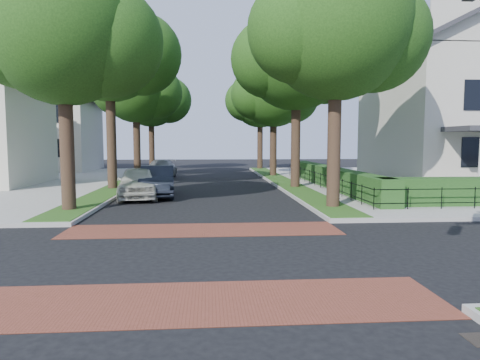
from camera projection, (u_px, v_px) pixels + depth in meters
name	position (u px, v px, depth m)	size (l,w,h in m)	color
ground	(201.00, 256.00, 10.94)	(120.00, 120.00, 0.00)	black
sidewalk_ne	(473.00, 181.00, 31.24)	(30.00, 30.00, 0.15)	gray
crosswalk_far	(203.00, 230.00, 14.12)	(9.00, 2.20, 0.01)	brown
crosswalk_near	(198.00, 302.00, 7.76)	(9.00, 2.20, 0.01)	brown
grass_strip_ne	(282.00, 181.00, 30.30)	(1.60, 29.80, 0.02)	#244D16
grass_strip_nw	(127.00, 182.00, 29.50)	(1.60, 29.80, 0.02)	#244D16
tree_right_near	(337.00, 29.00, 17.86)	(7.75, 6.67, 10.66)	black
tree_right_mid	(298.00, 57.00, 25.79)	(8.25, 7.09, 11.22)	black
tree_right_far	(274.00, 92.00, 34.80)	(7.25, 6.23, 9.74)	black
tree_right_back	(261.00, 99.00, 43.71)	(7.50, 6.45, 10.20)	black
tree_left_near	(67.00, 32.00, 17.08)	(7.50, 6.45, 10.20)	black
tree_left_mid	(112.00, 48.00, 24.94)	(8.00, 6.88, 11.48)	black
tree_left_far	(137.00, 89.00, 33.96)	(7.00, 6.02, 9.86)	black
tree_left_back	(152.00, 97.00, 42.90)	(7.75, 6.66, 10.44)	black
hedge_main_road	(330.00, 177.00, 26.34)	(1.00, 18.00, 1.20)	#163C14
fence_main_road	(318.00, 179.00, 26.30)	(0.06, 18.00, 0.90)	black
house_victorian	(477.00, 93.00, 27.50)	(13.00, 13.05, 12.48)	beige
house_left_far	(45.00, 119.00, 41.13)	(10.00, 9.00, 10.14)	beige
parked_car_front	(138.00, 182.00, 21.98)	(1.94, 4.83, 1.65)	beige
parked_car_middle	(157.00, 181.00, 22.68)	(1.72, 4.94, 1.63)	black
parked_car_rear	(160.00, 169.00, 33.85)	(2.06, 5.06, 1.47)	gray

